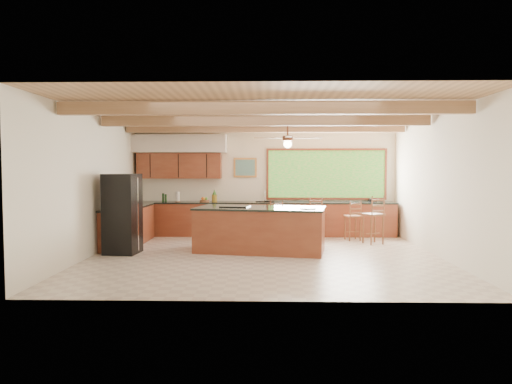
{
  "coord_description": "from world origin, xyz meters",
  "views": [
    {
      "loc": [
        0.04,
        -9.44,
        1.83
      ],
      "look_at": [
        -0.19,
        0.8,
        1.3
      ],
      "focal_mm": 32.0,
      "sensor_mm": 36.0,
      "label": 1
    }
  ],
  "objects": [
    {
      "name": "counter_run",
      "position": [
        -0.82,
        2.52,
        0.46
      ],
      "size": [
        7.12,
        3.1,
        1.26
      ],
      "color": "brown",
      "rests_on": "ground"
    },
    {
      "name": "refrigerator",
      "position": [
        -3.05,
        0.22,
        0.86
      ],
      "size": [
        0.73,
        0.71,
        1.71
      ],
      "rotation": [
        0.0,
        0.0,
        -0.1
      ],
      "color": "black",
      "rests_on": "ground"
    },
    {
      "name": "bar_stool_c",
      "position": [
        2.63,
        1.54,
        0.7
      ],
      "size": [
        0.55,
        0.55,
        1.19
      ],
      "rotation": [
        0.0,
        0.0,
        0.38
      ],
      "color": "brown",
      "rests_on": "ground"
    },
    {
      "name": "bar_stool_a",
      "position": [
        1.37,
        2.39,
        0.65
      ],
      "size": [
        0.48,
        0.48,
        1.09
      ],
      "rotation": [
        0.0,
        0.0,
        -0.28
      ],
      "color": "brown",
      "rests_on": "ground"
    },
    {
      "name": "bar_stool_b",
      "position": [
        0.32,
        1.71,
        0.62
      ],
      "size": [
        0.45,
        0.45,
        1.05
      ],
      "rotation": [
        0.0,
        0.0,
        -0.2
      ],
      "color": "brown",
      "rests_on": "ground"
    },
    {
      "name": "room_shell",
      "position": [
        -0.17,
        0.65,
        2.21
      ],
      "size": [
        7.27,
        6.54,
        3.02
      ],
      "color": "silver",
      "rests_on": "ground"
    },
    {
      "name": "ground",
      "position": [
        0.0,
        0.0,
        0.0
      ],
      "size": [
        7.2,
        7.2,
        0.0
      ],
      "primitive_type": "plane",
      "color": "beige",
      "rests_on": "ground"
    },
    {
      "name": "bar_stool_d",
      "position": [
        2.24,
        2.09,
        0.61
      ],
      "size": [
        0.44,
        0.44,
        1.02
      ],
      "rotation": [
        0.0,
        0.0,
        0.24
      ],
      "color": "brown",
      "rests_on": "ground"
    },
    {
      "name": "island",
      "position": [
        -0.09,
        0.58,
        0.49
      ],
      "size": [
        2.98,
        1.78,
        1.0
      ],
      "rotation": [
        0.0,
        0.0,
        -0.17
      ],
      "color": "brown",
      "rests_on": "ground"
    }
  ]
}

